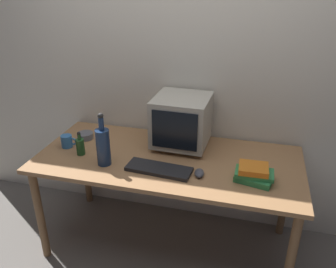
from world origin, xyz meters
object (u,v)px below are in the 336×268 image
Objects in this scene: keyboard at (159,169)px; bottle_short at (80,146)px; crt_monitor at (182,121)px; computer_mouse at (199,173)px; bottle_tall at (103,145)px; book_stack at (254,174)px; mug at (67,141)px; cd_spindle at (85,136)px.

keyboard is 2.43× the size of bottle_short.
computer_mouse is (0.20, -0.38, -0.17)m from crt_monitor.
keyboard is 0.39m from bottle_tall.
mug is (-1.32, 0.11, -0.00)m from book_stack.
bottle_tall is at bearing -177.25° from book_stack.
book_stack is 2.00× the size of cd_spindle.
book_stack is 2.00× the size of mug.
keyboard is 1.75× the size of book_stack.
cd_spindle is at bearing 69.23° from mug.
crt_monitor is 3.32× the size of mug.
bottle_tall reaches higher than keyboard.
crt_monitor is 0.65m from book_stack.
bottle_tall is 3.02× the size of mug.
bottle_short reaches higher than computer_mouse.
bottle_short reaches higher than book_stack.
keyboard is 0.59m from book_stack.
keyboard is 1.16× the size of bottle_tall.
cd_spindle is at bearing 153.54° from computer_mouse.
crt_monitor is 3.32× the size of cd_spindle.
crt_monitor is 0.75m from cd_spindle.
book_stack is at bearing -1.68° from bottle_short.
cd_spindle is at bearing 167.90° from book_stack.
cd_spindle is (-0.67, 0.31, 0.01)m from keyboard.
crt_monitor reaches higher than book_stack.
computer_mouse is 0.98m from cd_spindle.
crt_monitor is 0.43m from keyboard.
mug is at bearing 163.32° from computer_mouse.
book_stack is 1.29m from cd_spindle.
bottle_short is 0.72× the size of book_stack.
crt_monitor is 0.59m from bottle_tall.
crt_monitor reaches higher than cd_spindle.
bottle_tall is at bearing -46.49° from cd_spindle.
bottle_short is 1.44× the size of cd_spindle.
bottle_short is 0.25m from cd_spindle.
keyboard is at bearing 173.17° from computer_mouse.
bottle_tall is at bearing 172.86° from computer_mouse.
bottle_short reaches higher than cd_spindle.
computer_mouse is at bearing -61.90° from crt_monitor.
book_stack is (0.59, 0.04, 0.04)m from keyboard.
mug is (-0.79, -0.24, -0.15)m from crt_monitor.
crt_monitor is 1.66× the size of book_stack.
computer_mouse is at bearing -8.04° from mug.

